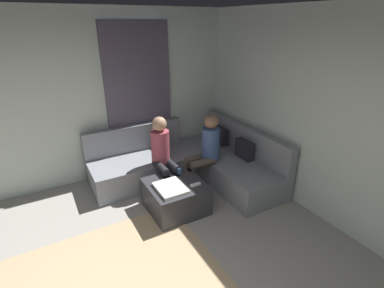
# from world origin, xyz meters

# --- Properties ---
(wall_back) EXTENTS (6.00, 0.12, 2.70)m
(wall_back) POSITION_xyz_m (0.00, 2.94, 1.35)
(wall_back) COLOR silver
(wall_back) RESTS_ON ground_plane
(wall_left) EXTENTS (0.12, 6.00, 2.70)m
(wall_left) POSITION_xyz_m (-2.94, 0.00, 1.35)
(wall_left) COLOR silver
(wall_left) RESTS_ON ground_plane
(curtain_panel) EXTENTS (0.06, 1.10, 2.50)m
(curtain_panel) POSITION_xyz_m (-2.84, 1.30, 1.25)
(curtain_panel) COLOR #595166
(curtain_panel) RESTS_ON ground_plane
(sectional_couch) EXTENTS (2.10, 2.55, 0.87)m
(sectional_couch) POSITION_xyz_m (-2.08, 1.88, 0.28)
(sectional_couch) COLOR gray
(sectional_couch) RESTS_ON ground_plane
(ottoman) EXTENTS (0.76, 0.76, 0.42)m
(ottoman) POSITION_xyz_m (-1.41, 1.24, 0.21)
(ottoman) COLOR #333338
(ottoman) RESTS_ON ground_plane
(folded_blanket) EXTENTS (0.44, 0.36, 0.04)m
(folded_blanket) POSITION_xyz_m (-1.31, 1.12, 0.44)
(folded_blanket) COLOR white
(folded_blanket) RESTS_ON ottoman
(coffee_mug) EXTENTS (0.08, 0.08, 0.10)m
(coffee_mug) POSITION_xyz_m (-1.63, 1.42, 0.47)
(coffee_mug) COLOR #334C72
(coffee_mug) RESTS_ON ottoman
(game_remote) EXTENTS (0.05, 0.15, 0.02)m
(game_remote) POSITION_xyz_m (-1.23, 1.46, 0.43)
(game_remote) COLOR white
(game_remote) RESTS_ON ottoman
(person_on_couch_back) EXTENTS (0.30, 0.60, 1.20)m
(person_on_couch_back) POSITION_xyz_m (-1.75, 1.93, 0.66)
(person_on_couch_back) COLOR brown
(person_on_couch_back) RESTS_ON ground_plane
(person_on_couch_side) EXTENTS (0.60, 0.30, 1.20)m
(person_on_couch_side) POSITION_xyz_m (-1.93, 1.30, 0.66)
(person_on_couch_side) COLOR black
(person_on_couch_side) RESTS_ON ground_plane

